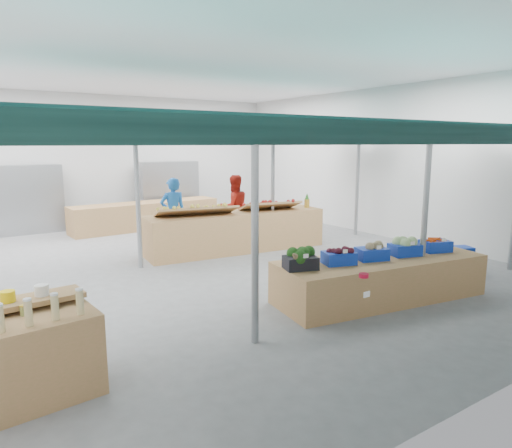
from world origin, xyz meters
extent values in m
plane|color=slate|center=(0.00, 0.00, 0.00)|extent=(13.00, 13.00, 0.00)
plane|color=silver|center=(0.00, 0.00, 4.20)|extent=(13.00, 13.00, 0.00)
plane|color=silver|center=(0.00, 6.50, 2.10)|extent=(12.00, 0.00, 12.00)
plane|color=silver|center=(6.00, 0.00, 2.10)|extent=(0.00, 13.00, 13.00)
cylinder|color=gray|center=(-1.00, -4.00, 1.50)|extent=(0.10, 0.10, 3.00)
cylinder|color=gray|center=(-1.00, 0.50, 1.50)|extent=(0.10, 0.10, 3.00)
cylinder|color=gray|center=(2.50, -4.00, 1.50)|extent=(0.10, 0.10, 3.00)
cylinder|color=gray|center=(2.50, 0.50, 1.50)|extent=(0.10, 0.10, 3.00)
cylinder|color=gray|center=(5.50, 0.50, 1.50)|extent=(0.10, 0.10, 3.00)
cylinder|color=gray|center=(0.75, -4.00, 2.85)|extent=(10.00, 0.06, 0.06)
cylinder|color=gray|center=(0.75, 0.50, 2.85)|extent=(10.00, 0.06, 0.06)
cube|color=black|center=(0.75, -4.65, 2.78)|extent=(9.50, 1.28, 0.30)
cube|color=black|center=(0.75, -3.35, 2.78)|extent=(9.50, 1.28, 0.30)
cube|color=black|center=(0.75, -0.15, 2.78)|extent=(9.50, 1.28, 0.30)
cube|color=black|center=(0.75, 1.15, 2.78)|extent=(9.50, 1.28, 0.30)
cube|color=#B23F33|center=(-2.50, 6.00, 1.00)|extent=(2.00, 0.50, 2.00)
cube|color=#B23F33|center=(2.00, 6.00, 1.00)|extent=(2.00, 0.50, 2.00)
cube|color=olive|center=(1.76, -3.73, 0.36)|extent=(3.84, 1.78, 0.72)
cube|color=olive|center=(1.55, 0.72, 0.48)|extent=(4.58, 1.49, 0.96)
cube|color=olive|center=(0.73, 4.83, 0.42)|extent=(4.67, 1.18, 0.83)
cube|color=#0F32A9|center=(4.27, -3.59, 0.29)|extent=(0.57, 0.49, 0.57)
imported|color=#1B5DB0|center=(0.35, 1.82, 0.90)|extent=(0.69, 0.49, 1.80)
imported|color=#A81F14|center=(2.15, 1.82, 0.90)|extent=(0.94, 0.76, 1.80)
cube|color=black|center=(0.19, -3.48, 0.82)|extent=(0.58, 0.48, 0.20)
cube|color=white|center=(0.12, -3.69, 0.98)|extent=(0.08, 0.03, 0.06)
cube|color=#0F32A9|center=(0.90, -3.59, 0.82)|extent=(0.58, 0.48, 0.20)
cube|color=white|center=(0.83, -3.80, 0.98)|extent=(0.08, 0.03, 0.06)
cube|color=#0F32A9|center=(1.56, -3.70, 0.82)|extent=(0.58, 0.48, 0.20)
cube|color=white|center=(1.49, -3.91, 0.98)|extent=(0.08, 0.03, 0.06)
cube|color=#0F32A9|center=(2.27, -3.80, 0.82)|extent=(0.58, 0.48, 0.20)
cube|color=white|center=(2.20, -4.01, 0.98)|extent=(0.08, 0.03, 0.06)
cube|color=#0F32A9|center=(2.98, -3.91, 0.82)|extent=(0.58, 0.48, 0.20)
cube|color=white|center=(2.91, -4.12, 0.98)|extent=(0.08, 0.03, 0.06)
sphere|color=brown|center=(0.02, -3.58, 0.96)|extent=(0.09, 0.09, 0.09)
sphere|color=brown|center=(-0.03, -3.60, 1.00)|extent=(0.06, 0.06, 0.06)
cylinder|color=#B20B28|center=(-0.23, -5.18, 1.10)|extent=(0.12, 0.12, 0.05)
cube|color=white|center=(-0.23, -5.24, 0.88)|extent=(0.10, 0.01, 0.07)
cube|color=#997247|center=(0.47, 0.72, 1.08)|extent=(1.99, 1.03, 0.26)
cube|color=#997247|center=(2.45, 0.53, 1.08)|extent=(1.60, 0.95, 0.26)
cylinder|color=#8C6019|center=(3.57, 0.43, 1.07)|extent=(0.14, 0.14, 0.22)
cone|color=#26661E|center=(3.57, 0.43, 1.26)|extent=(0.12, 0.12, 0.18)
camera|label=1|loc=(-4.19, -8.85, 2.66)|focal=32.00mm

